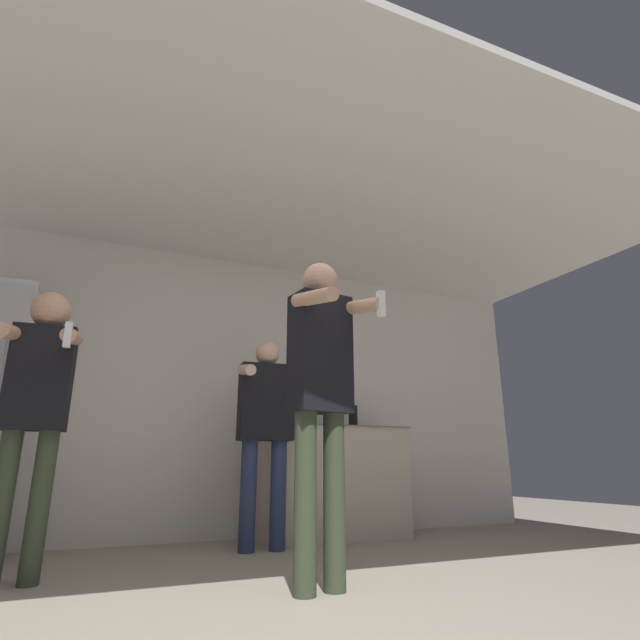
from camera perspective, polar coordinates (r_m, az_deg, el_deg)
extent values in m
cube|color=silver|center=(4.69, -13.32, -7.75)|extent=(7.00, 0.06, 2.55)
cube|color=silver|center=(3.78, -7.82, 15.06)|extent=(7.00, 3.34, 0.05)
cube|color=#BCB29E|center=(4.68, 1.48, -18.02)|extent=(1.25, 0.61, 0.94)
cube|color=#676256|center=(4.68, 1.44, -12.18)|extent=(1.28, 0.64, 0.01)
cylinder|color=silver|center=(4.69, -0.28, -11.20)|extent=(0.09, 0.09, 0.15)
cylinder|color=silver|center=(4.70, -0.28, -9.70)|extent=(0.03, 0.03, 0.09)
sphere|color=maroon|center=(4.71, -0.28, -9.13)|extent=(0.03, 0.03, 0.03)
cylinder|color=black|center=(4.63, -2.18, -11.17)|extent=(0.09, 0.09, 0.15)
cylinder|color=black|center=(4.64, -2.17, -9.93)|extent=(0.04, 0.04, 0.06)
sphere|color=maroon|center=(4.64, -2.16, -9.58)|extent=(0.04, 0.04, 0.04)
cylinder|color=black|center=(4.85, 3.80, -10.99)|extent=(0.09, 0.09, 0.21)
cylinder|color=black|center=(4.86, 3.77, -9.36)|extent=(0.03, 0.03, 0.07)
sphere|color=maroon|center=(4.87, 3.76, -8.96)|extent=(0.04, 0.04, 0.04)
cylinder|color=#38422D|center=(2.73, -1.69, -19.87)|extent=(0.12, 0.12, 0.89)
cylinder|color=#38422D|center=(2.82, 1.63, -19.75)|extent=(0.12, 0.12, 0.89)
cube|color=black|center=(2.83, 0.00, -3.81)|extent=(0.35, 0.25, 0.67)
sphere|color=tan|center=(2.96, 0.00, 4.54)|extent=(0.21, 0.21, 0.21)
cylinder|color=tan|center=(2.67, -0.70, 2.60)|extent=(0.13, 0.39, 0.14)
cylinder|color=tan|center=(2.84, 4.62, 1.52)|extent=(0.13, 0.39, 0.14)
cube|color=white|center=(2.69, 6.98, 1.87)|extent=(0.04, 0.04, 0.14)
cylinder|color=#38422D|center=(3.37, -32.67, -17.49)|extent=(0.11, 0.11, 0.81)
cylinder|color=#38422D|center=(3.34, -29.43, -17.97)|extent=(0.11, 0.11, 0.81)
cube|color=black|center=(3.38, -29.33, -5.80)|extent=(0.35, 0.22, 0.61)
sphere|color=tan|center=(3.47, -28.39, 0.97)|extent=(0.23, 0.23, 0.23)
cylinder|color=tan|center=(3.28, -31.99, -1.17)|extent=(0.11, 0.38, 0.15)
cylinder|color=tan|center=(3.22, -26.46, -1.73)|extent=(0.11, 0.38, 0.15)
cube|color=white|center=(3.04, -26.86, -1.52)|extent=(0.04, 0.04, 0.14)
cylinder|color=navy|center=(4.03, -8.23, -19.17)|extent=(0.12, 0.12, 0.80)
cylinder|color=navy|center=(4.08, -4.81, -19.23)|extent=(0.12, 0.12, 0.80)
cube|color=black|center=(4.08, -6.19, -9.32)|extent=(0.44, 0.23, 0.60)
sphere|color=beige|center=(4.14, -6.03, -3.82)|extent=(0.20, 0.20, 0.20)
cylinder|color=beige|center=(3.90, -8.41, -5.65)|extent=(0.11, 0.36, 0.14)
cylinder|color=beige|center=(4.00, -2.68, -6.06)|extent=(0.11, 0.36, 0.14)
cube|color=white|center=(3.83, -1.93, -6.08)|extent=(0.04, 0.04, 0.14)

